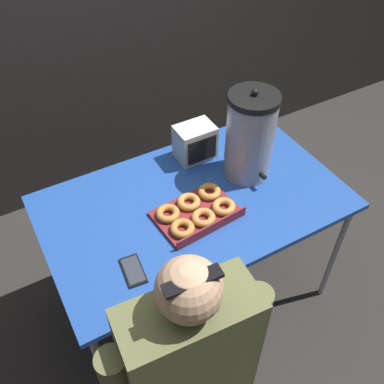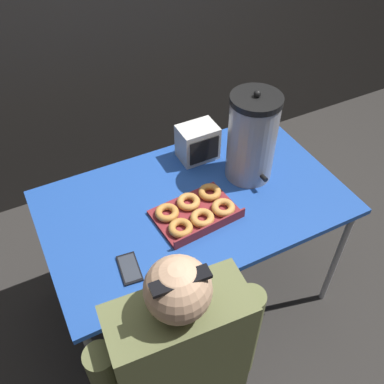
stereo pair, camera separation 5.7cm
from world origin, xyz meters
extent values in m
plane|color=#2D2B28|center=(0.00, 0.00, 0.00)|extent=(12.00, 12.00, 0.00)
cube|color=#1E479E|center=(0.00, 0.00, 0.76)|extent=(1.39, 0.84, 0.03)
cylinder|color=#ADADB2|center=(-0.65, -0.37, 0.37)|extent=(0.03, 0.03, 0.74)
cylinder|color=#ADADB2|center=(0.65, -0.37, 0.37)|extent=(0.03, 0.03, 0.74)
cylinder|color=#ADADB2|center=(-0.65, 0.37, 0.37)|extent=(0.03, 0.03, 0.74)
cylinder|color=#ADADB2|center=(0.65, 0.37, 0.37)|extent=(0.03, 0.03, 0.74)
cube|color=maroon|center=(-0.04, -0.08, 0.78)|extent=(0.38, 0.28, 0.02)
cube|color=maroon|center=(-0.03, -0.20, 0.80)|extent=(0.36, 0.04, 0.04)
torus|color=#C38039|center=(-0.14, -0.15, 0.80)|extent=(0.13, 0.13, 0.03)
torus|color=#CD8B43|center=(-0.03, -0.14, 0.80)|extent=(0.14, 0.14, 0.03)
torus|color=#D08D46|center=(0.08, -0.13, 0.80)|extent=(0.15, 0.15, 0.03)
torus|color=#C28038|center=(-0.16, -0.04, 0.80)|extent=(0.12, 0.12, 0.03)
torus|color=#CB8941|center=(-0.04, -0.02, 0.80)|extent=(0.14, 0.14, 0.03)
torus|color=#C4813A|center=(0.08, -0.01, 0.80)|extent=(0.15, 0.15, 0.03)
cylinder|color=#939399|center=(0.32, 0.05, 0.97)|extent=(0.23, 0.23, 0.41)
cylinder|color=black|center=(0.32, 0.05, 1.19)|extent=(0.23, 0.23, 0.03)
sphere|color=black|center=(0.32, 0.05, 1.22)|extent=(0.03, 0.03, 0.03)
cylinder|color=black|center=(0.32, -0.07, 0.84)|extent=(0.02, 0.06, 0.02)
cube|color=black|center=(-0.41, -0.22, 0.77)|extent=(0.09, 0.16, 0.01)
cube|color=#2D333D|center=(-0.41, -0.22, 0.78)|extent=(0.08, 0.14, 0.00)
cube|color=silver|center=(0.16, 0.28, 0.86)|extent=(0.19, 0.14, 0.18)
cube|color=black|center=(0.16, 0.20, 0.86)|extent=(0.16, 0.01, 0.13)
cube|color=#60663D|center=(-0.38, -0.64, 0.76)|extent=(0.46, 0.23, 0.64)
sphere|color=tan|center=(-0.38, -0.64, 1.18)|extent=(0.19, 0.19, 0.19)
cube|color=black|center=(-0.38, -0.66, 1.25)|extent=(0.17, 0.05, 0.01)
cylinder|color=#60663D|center=(-0.13, -0.65, 0.73)|extent=(0.10, 0.10, 0.51)
camera|label=1|loc=(-0.69, -1.20, 2.19)|focal=40.00mm
camera|label=2|loc=(-0.64, -1.23, 2.19)|focal=40.00mm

